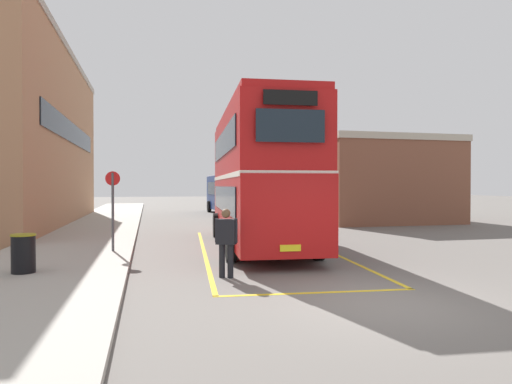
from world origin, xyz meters
The scene contains 10 objects.
ground_plane centered at (0.00, 14.40, 0.00)m, with size 135.60×135.60×0.00m, color #66605B.
sidewalk_left centered at (-6.50, 16.80, 0.07)m, with size 4.00×57.60×0.14m, color #A39E93.
brick_building_left centered at (-11.20, 19.27, 4.78)m, with size 6.32×20.49×9.55m.
depot_building_right centered at (9.39, 20.16, 2.49)m, with size 7.91×12.47×4.96m.
double_decker_bus centered at (-0.24, 8.02, 2.51)m, with size 3.39×10.19×4.75m.
single_deck_bus centered at (2.10, 26.52, 1.64)m, with size 2.88×8.23×3.02m.
pedestrian_boarding centered at (-2.26, 2.94, 0.92)m, with size 0.51×0.40×1.61m.
litter_bin centered at (-6.82, 3.90, 0.59)m, with size 0.55×0.55×0.89m.
bus_stop_sign centered at (-5.08, 7.09, 1.62)m, with size 0.44×0.08×2.45m.
bay_marking_yellow centered at (-0.31, 6.14, 0.00)m, with size 5.16×12.35×0.01m.
Camera 1 is at (-4.03, -7.41, 2.15)m, focal length 31.66 mm.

